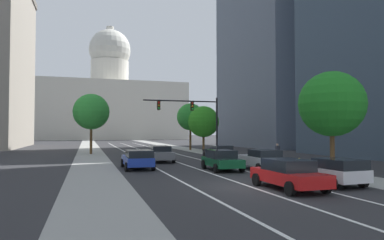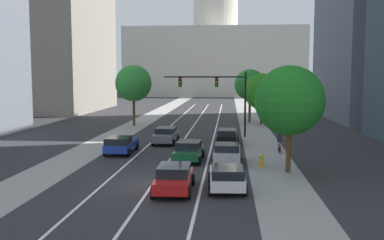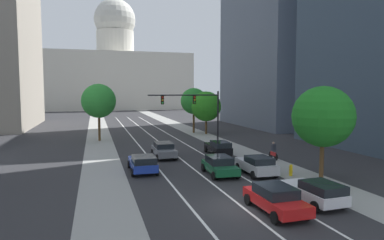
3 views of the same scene
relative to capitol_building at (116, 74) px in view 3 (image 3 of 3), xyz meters
name	(u,v)px [view 3 (image 3 of 3)]	position (x,y,z in m)	size (l,w,h in m)	color
ground_plane	(144,130)	(0.00, -72.88, -12.81)	(400.00, 400.00, 0.00)	#2B2B2D
sidewalk_left	(99,135)	(-7.41, -77.88, -12.81)	(3.41, 130.00, 0.01)	gray
sidewalk_right	(194,132)	(7.41, -77.88, -12.81)	(3.41, 130.00, 0.01)	gray
lane_stripe_left	(138,144)	(-2.85, -87.88, -12.80)	(0.16, 90.00, 0.01)	white
lane_stripe_center	(160,143)	(0.00, -87.88, -12.80)	(0.16, 90.00, 0.01)	white
lane_stripe_right	(182,142)	(2.85, -87.88, -12.80)	(0.16, 90.00, 0.01)	white
office_tower_far_right	(279,25)	(25.88, -71.90, 6.23)	(14.93, 24.92, 38.02)	#4C5666
capitol_building	(116,74)	(0.00, 0.00, 0.00)	(51.88, 28.34, 41.17)	beige
car_black	(218,147)	(4.27, -97.57, -12.03)	(2.09, 4.71, 1.49)	black
car_gray	(164,150)	(-1.43, -97.37, -12.03)	(2.10, 4.54, 1.48)	slate
car_silver	(257,165)	(4.28, -106.21, -12.04)	(2.12, 4.36, 1.49)	#B2B5BA
car_white	(315,191)	(4.29, -113.61, -12.06)	(2.22, 4.28, 1.42)	silver
car_red	(276,198)	(1.43, -114.14, -12.05)	(2.12, 4.44, 1.45)	red
car_blue	(143,163)	(-4.28, -103.00, -12.05)	(2.12, 4.47, 1.46)	#1E389E
car_green	(220,165)	(1.43, -105.49, -12.05)	(2.22, 4.24, 1.46)	#14512D
traffic_signal_mast	(196,107)	(3.34, -92.67, -8.04)	(8.38, 0.39, 6.58)	black
fire_hydrant	(291,170)	(6.62, -107.37, -12.35)	(0.26, 0.35, 0.91)	yellow
cyclist	(273,151)	(8.52, -101.28, -11.96)	(0.36, 1.70, 1.72)	black
street_tree_far_right	(194,101)	(7.10, -78.72, -7.82)	(4.10, 4.10, 7.06)	#51381E
street_tree_near_right	(206,106)	(8.46, -80.85, -8.57)	(4.57, 4.57, 6.53)	#51381E
street_tree_near_left	(99,101)	(-7.39, -83.71, -7.54)	(4.49, 4.49, 7.54)	#51381E
street_tree_mid_right	(323,117)	(8.25, -108.88, -8.12)	(4.51, 4.51, 6.96)	#51381E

